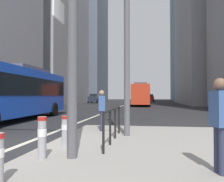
% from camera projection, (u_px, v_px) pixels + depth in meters
% --- Properties ---
extents(ground_plane, '(160.00, 160.00, 0.00)m').
position_uv_depth(ground_plane, '(114.00, 109.00, 26.94)').
color(ground_plane, '#28282B').
extents(median_island, '(9.00, 10.00, 0.15)m').
position_uv_depth(median_island, '(223.00, 159.00, 5.36)').
color(median_island, gray).
rests_on(median_island, ground).
extents(lane_centre_line, '(0.20, 80.00, 0.01)m').
position_uv_depth(lane_centre_line, '(123.00, 105.00, 36.82)').
color(lane_centre_line, beige).
rests_on(lane_centre_line, ground).
extents(office_tower_left_far, '(13.44, 17.05, 43.42)m').
position_uv_depth(office_tower_left_far, '(82.00, 29.00, 71.74)').
color(office_tower_left_far, slate).
rests_on(office_tower_left_far, ground).
extents(office_tower_right_far, '(10.85, 21.28, 42.66)m').
position_uv_depth(office_tower_right_far, '(192.00, 30.00, 70.87)').
color(office_tower_right_far, slate).
rests_on(office_tower_right_far, ground).
extents(city_bus_blue_oncoming, '(2.88, 11.52, 3.40)m').
position_uv_depth(city_bus_blue_oncoming, '(12.00, 90.00, 14.11)').
color(city_bus_blue_oncoming, blue).
rests_on(city_bus_blue_oncoming, ground).
extents(city_bus_red_receding, '(2.81, 10.55, 3.40)m').
position_uv_depth(city_bus_red_receding, '(141.00, 94.00, 36.00)').
color(city_bus_red_receding, red).
rests_on(city_bus_red_receding, ground).
extents(car_oncoming_mid, '(2.05, 4.15, 1.94)m').
position_uv_depth(car_oncoming_mid, '(94.00, 98.00, 49.73)').
color(car_oncoming_mid, '#232838').
rests_on(car_oncoming_mid, ground).
extents(car_receding_near, '(2.14, 4.22, 1.94)m').
position_uv_depth(car_receding_near, '(150.00, 98.00, 62.99)').
color(car_receding_near, maroon).
rests_on(car_receding_near, ground).
extents(bollard_right, '(0.20, 0.20, 0.90)m').
position_uv_depth(bollard_right, '(42.00, 135.00, 5.09)').
color(bollard_right, '#99999E').
rests_on(bollard_right, median_island).
extents(bollard_back, '(0.20, 0.20, 0.81)m').
position_uv_depth(bollard_back, '(65.00, 129.00, 6.43)').
color(bollard_back, '#99999E').
rests_on(bollard_back, median_island).
extents(pedestrian_railing, '(0.06, 3.08, 0.98)m').
position_uv_depth(pedestrian_railing, '(113.00, 118.00, 7.02)').
color(pedestrian_railing, black).
rests_on(pedestrian_railing, median_island).
extents(pedestrian_waiting, '(0.31, 0.42, 1.67)m').
position_uv_depth(pedestrian_waiting, '(220.00, 120.00, 4.12)').
color(pedestrian_waiting, '#2D334C').
rests_on(pedestrian_waiting, median_island).
extents(pedestrian_walking, '(0.32, 0.42, 1.57)m').
position_uv_depth(pedestrian_walking, '(102.00, 108.00, 9.19)').
color(pedestrian_walking, '#2D334C').
rests_on(pedestrian_walking, median_island).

